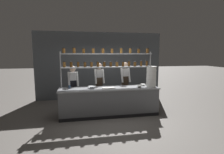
{
  "coord_description": "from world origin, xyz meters",
  "views": [
    {
      "loc": [
        -0.99,
        -5.54,
        2.04
      ],
      "look_at": [
        0.13,
        0.2,
        1.25
      ],
      "focal_mm": 28.0,
      "sensor_mm": 36.0,
      "label": 1
    }
  ],
  "objects_px": {
    "prep_bowl_center_back": "(139,87)",
    "prep_bowl_center_front": "(92,87)",
    "container_stack": "(151,77)",
    "chef_center": "(99,82)",
    "cutting_board": "(109,88)",
    "spice_shelf_unit": "(107,62)",
    "serving_cup_front": "(69,87)",
    "prep_bowl_near_left": "(143,85)",
    "chef_left": "(73,86)",
    "chef_right": "(125,81)"
  },
  "relations": [
    {
      "from": "chef_center",
      "to": "cutting_board",
      "type": "bearing_deg",
      "value": -82.03
    },
    {
      "from": "spice_shelf_unit",
      "to": "serving_cup_front",
      "type": "xyz_separation_m",
      "value": [
        -1.27,
        -0.18,
        -0.8
      ]
    },
    {
      "from": "chef_left",
      "to": "prep_bowl_center_front",
      "type": "height_order",
      "value": "chef_left"
    },
    {
      "from": "chef_right",
      "to": "serving_cup_front",
      "type": "xyz_separation_m",
      "value": [
        -2.04,
        -0.68,
        -0.02
      ]
    },
    {
      "from": "chef_right",
      "to": "prep_bowl_center_front",
      "type": "height_order",
      "value": "chef_right"
    },
    {
      "from": "cutting_board",
      "to": "prep_bowl_center_front",
      "type": "bearing_deg",
      "value": 165.59
    },
    {
      "from": "chef_left",
      "to": "serving_cup_front",
      "type": "bearing_deg",
      "value": -111.42
    },
    {
      "from": "chef_center",
      "to": "chef_right",
      "type": "bearing_deg",
      "value": -2.25
    },
    {
      "from": "cutting_board",
      "to": "chef_right",
      "type": "bearing_deg",
      "value": 48.95
    },
    {
      "from": "spice_shelf_unit",
      "to": "cutting_board",
      "type": "relative_size",
      "value": 7.84
    },
    {
      "from": "cutting_board",
      "to": "prep_bowl_center_front",
      "type": "height_order",
      "value": "prep_bowl_center_front"
    },
    {
      "from": "cutting_board",
      "to": "prep_bowl_center_back",
      "type": "distance_m",
      "value": 1.03
    },
    {
      "from": "cutting_board",
      "to": "prep_bowl_center_back",
      "type": "bearing_deg",
      "value": -2.72
    },
    {
      "from": "chef_right",
      "to": "prep_bowl_near_left",
      "type": "distance_m",
      "value": 0.81
    },
    {
      "from": "chef_left",
      "to": "chef_center",
      "type": "height_order",
      "value": "chef_center"
    },
    {
      "from": "spice_shelf_unit",
      "to": "serving_cup_front",
      "type": "distance_m",
      "value": 1.51
    },
    {
      "from": "serving_cup_front",
      "to": "prep_bowl_center_back",
      "type": "bearing_deg",
      "value": -7.3
    },
    {
      "from": "chef_left",
      "to": "cutting_board",
      "type": "xyz_separation_m",
      "value": [
        1.13,
        -0.72,
        0.01
      ]
    },
    {
      "from": "chef_center",
      "to": "container_stack",
      "type": "bearing_deg",
      "value": -32.68
    },
    {
      "from": "prep_bowl_near_left",
      "to": "prep_bowl_center_back",
      "type": "bearing_deg",
      "value": -128.52
    },
    {
      "from": "prep_bowl_near_left",
      "to": "serving_cup_front",
      "type": "distance_m",
      "value": 2.52
    },
    {
      "from": "chef_left",
      "to": "container_stack",
      "type": "distance_m",
      "value": 2.71
    },
    {
      "from": "container_stack",
      "to": "serving_cup_front",
      "type": "distance_m",
      "value": 2.72
    },
    {
      "from": "container_stack",
      "to": "serving_cup_front",
      "type": "height_order",
      "value": "container_stack"
    },
    {
      "from": "serving_cup_front",
      "to": "cutting_board",
      "type": "bearing_deg",
      "value": -11.04
    },
    {
      "from": "chef_right",
      "to": "serving_cup_front",
      "type": "height_order",
      "value": "chef_right"
    },
    {
      "from": "container_stack",
      "to": "prep_bowl_center_front",
      "type": "height_order",
      "value": "container_stack"
    },
    {
      "from": "serving_cup_front",
      "to": "chef_center",
      "type": "bearing_deg",
      "value": 31.9
    },
    {
      "from": "serving_cup_front",
      "to": "container_stack",
      "type": "bearing_deg",
      "value": -5.22
    },
    {
      "from": "chef_left",
      "to": "prep_bowl_near_left",
      "type": "relative_size",
      "value": 8.33
    },
    {
      "from": "spice_shelf_unit",
      "to": "chef_left",
      "type": "xyz_separation_m",
      "value": [
        -1.16,
        0.29,
        -0.84
      ]
    },
    {
      "from": "cutting_board",
      "to": "serving_cup_front",
      "type": "bearing_deg",
      "value": 168.96
    },
    {
      "from": "chef_center",
      "to": "prep_bowl_near_left",
      "type": "height_order",
      "value": "chef_center"
    },
    {
      "from": "prep_bowl_near_left",
      "to": "prep_bowl_center_back",
      "type": "xyz_separation_m",
      "value": [
        -0.25,
        -0.31,
        0.01
      ]
    },
    {
      "from": "spice_shelf_unit",
      "to": "chef_center",
      "type": "distance_m",
      "value": 0.95
    },
    {
      "from": "spice_shelf_unit",
      "to": "chef_left",
      "type": "relative_size",
      "value": 1.94
    },
    {
      "from": "spice_shelf_unit",
      "to": "container_stack",
      "type": "distance_m",
      "value": 1.57
    },
    {
      "from": "prep_bowl_center_front",
      "to": "cutting_board",
      "type": "bearing_deg",
      "value": -14.41
    },
    {
      "from": "chef_left",
      "to": "prep_bowl_center_front",
      "type": "xyz_separation_m",
      "value": [
        0.6,
        -0.58,
        0.03
      ]
    },
    {
      "from": "container_stack",
      "to": "cutting_board",
      "type": "height_order",
      "value": "container_stack"
    },
    {
      "from": "prep_bowl_center_back",
      "to": "prep_bowl_center_front",
      "type": "bearing_deg",
      "value": 173.25
    },
    {
      "from": "chef_left",
      "to": "cutting_board",
      "type": "distance_m",
      "value": 1.34
    },
    {
      "from": "prep_bowl_near_left",
      "to": "prep_bowl_center_front",
      "type": "xyz_separation_m",
      "value": [
        -1.81,
        -0.13,
        0.01
      ]
    },
    {
      "from": "spice_shelf_unit",
      "to": "chef_right",
      "type": "distance_m",
      "value": 1.21
    },
    {
      "from": "chef_right",
      "to": "prep_bowl_center_back",
      "type": "distance_m",
      "value": 1.0
    },
    {
      "from": "chef_left",
      "to": "cutting_board",
      "type": "height_order",
      "value": "chef_left"
    },
    {
      "from": "container_stack",
      "to": "prep_bowl_center_back",
      "type": "xyz_separation_m",
      "value": [
        -0.43,
        -0.04,
        -0.31
      ]
    },
    {
      "from": "prep_bowl_near_left",
      "to": "chef_left",
      "type": "bearing_deg",
      "value": 169.4
    },
    {
      "from": "chef_center",
      "to": "container_stack",
      "type": "distance_m",
      "value": 1.9
    },
    {
      "from": "spice_shelf_unit",
      "to": "chef_right",
      "type": "relative_size",
      "value": 1.84
    }
  ]
}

